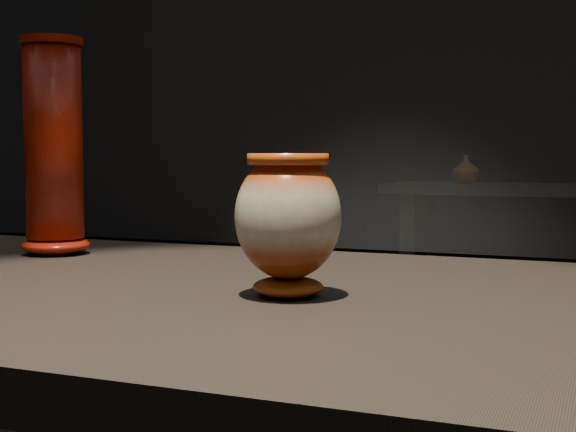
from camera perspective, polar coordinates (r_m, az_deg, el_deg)
name	(u,v)px	position (r m, az deg, el deg)	size (l,w,h in m)	color
main_vase	(288,219)	(0.92, 0.00, -0.19)	(0.13, 0.13, 0.17)	maroon
tall_vase	(54,150)	(1.37, -16.32, 4.52)	(0.15, 0.15, 0.35)	#B5230C
back_vase_left	(466,169)	(4.53, 12.52, 3.26)	(0.15, 0.15, 0.16)	#935B15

